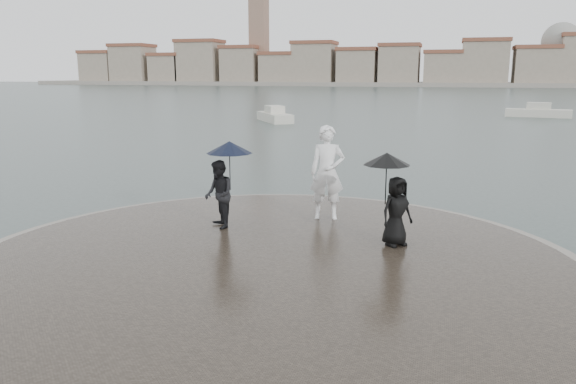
% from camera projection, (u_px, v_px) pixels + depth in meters
% --- Properties ---
extents(ground, '(400.00, 400.00, 0.00)m').
position_uv_depth(ground, '(191.00, 364.00, 7.73)').
color(ground, '#2B3835').
rests_on(ground, ground).
extents(kerb_ring, '(12.50, 12.50, 0.32)m').
position_uv_depth(kerb_ring, '(269.00, 270.00, 10.98)').
color(kerb_ring, gray).
rests_on(kerb_ring, ground).
extents(quay_tip, '(11.90, 11.90, 0.36)m').
position_uv_depth(quay_tip, '(269.00, 269.00, 10.98)').
color(quay_tip, '#2D261E').
rests_on(quay_tip, ground).
extents(statue, '(0.95, 0.72, 2.33)m').
position_uv_depth(statue, '(327.00, 173.00, 13.83)').
color(statue, white).
rests_on(statue, quay_tip).
extents(visitor_left, '(1.26, 1.13, 2.04)m').
position_uv_depth(visitor_left, '(222.00, 180.00, 13.01)').
color(visitor_left, black).
rests_on(visitor_left, quay_tip).
extents(visitor_right, '(1.17, 1.01, 1.95)m').
position_uv_depth(visitor_right, '(393.00, 193.00, 11.71)').
color(visitor_right, black).
rests_on(visitor_right, quay_tip).
extents(far_skyline, '(260.00, 20.00, 37.00)m').
position_uv_depth(far_skyline, '(420.00, 66.00, 159.18)').
color(far_skyline, gray).
rests_on(far_skyline, ground).
extents(boats, '(37.85, 15.15, 1.50)m').
position_uv_depth(boats, '(512.00, 118.00, 45.03)').
color(boats, beige).
rests_on(boats, ground).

